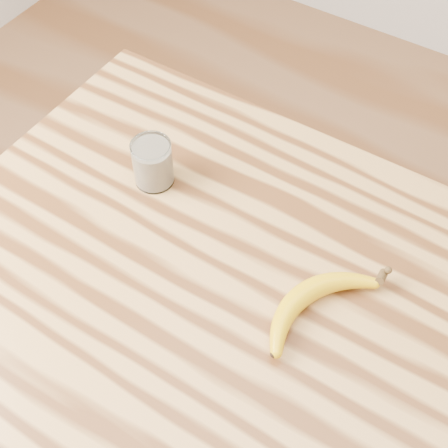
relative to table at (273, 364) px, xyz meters
The scene contains 4 objects.
room 0.58m from the table, ahead, with size 4.04×4.04×2.70m.
table is the anchor object (origin of this frame).
smoothie_glass 0.39m from the table, 157.27° to the left, with size 0.07×0.07×0.09m.
banana 0.16m from the table, 81.79° to the left, with size 0.11×0.29×0.04m, color #DDAA0B, non-canonical shape.
Camera 1 is at (0.17, -0.41, 1.73)m, focal length 50.00 mm.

